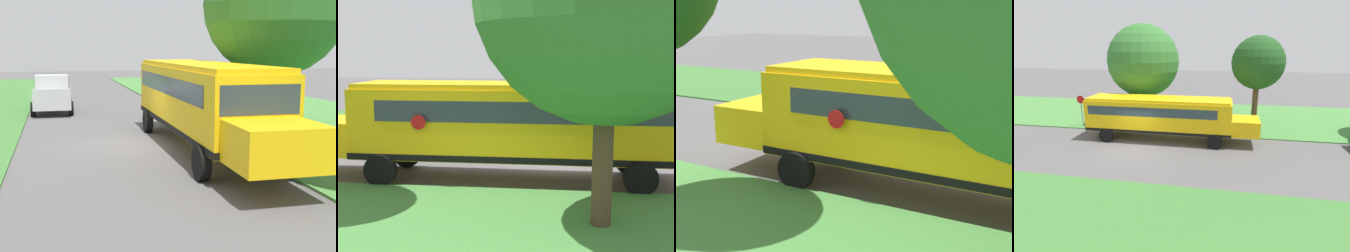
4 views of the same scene
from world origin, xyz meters
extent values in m
cube|color=yellow|center=(-2.69, 1.22, 1.90)|extent=(2.50, 10.50, 2.20)
cube|color=yellow|center=(-2.69, 7.42, 1.35)|extent=(2.20, 1.90, 1.10)
cube|color=yellow|center=(-2.69, 1.22, 3.08)|extent=(2.35, 10.29, 0.16)
cube|color=black|center=(-2.69, 1.22, 0.92)|extent=(2.54, 10.54, 0.20)
cube|color=#2D3842|center=(-2.69, 0.92, 2.36)|extent=(2.53, 9.24, 0.64)
cube|color=#2D3842|center=(-2.69, 6.42, 2.36)|extent=(2.25, 0.12, 0.80)
cylinder|color=red|center=(-4.12, 4.11, 2.05)|extent=(0.03, 0.44, 0.44)
cylinder|color=black|center=(-3.94, 5.42, 0.50)|extent=(0.30, 1.00, 1.00)
cylinder|color=black|center=(-1.44, 5.42, 0.50)|extent=(0.30, 1.00, 1.00)
camera|label=1|loc=(2.45, 17.61, 3.69)|focal=50.00mm
camera|label=2|loc=(-17.49, -0.19, 4.08)|focal=50.00mm
camera|label=3|loc=(-13.43, -1.33, 4.58)|focal=50.00mm
camera|label=4|loc=(15.33, 6.19, 6.72)|focal=28.00mm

